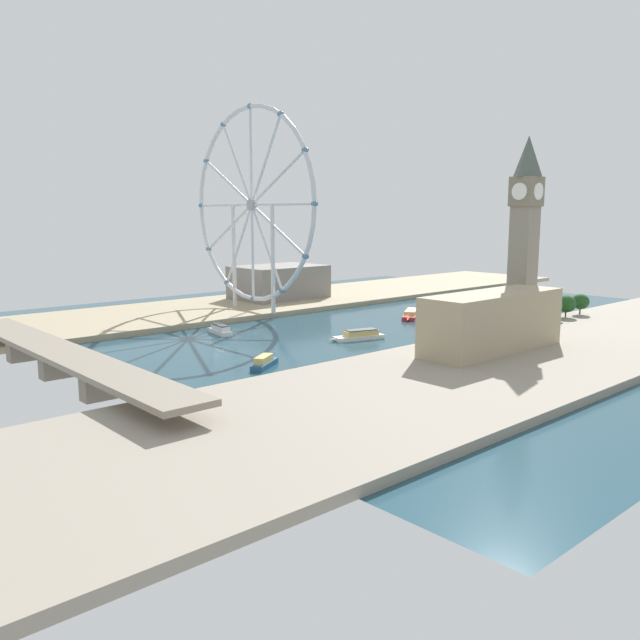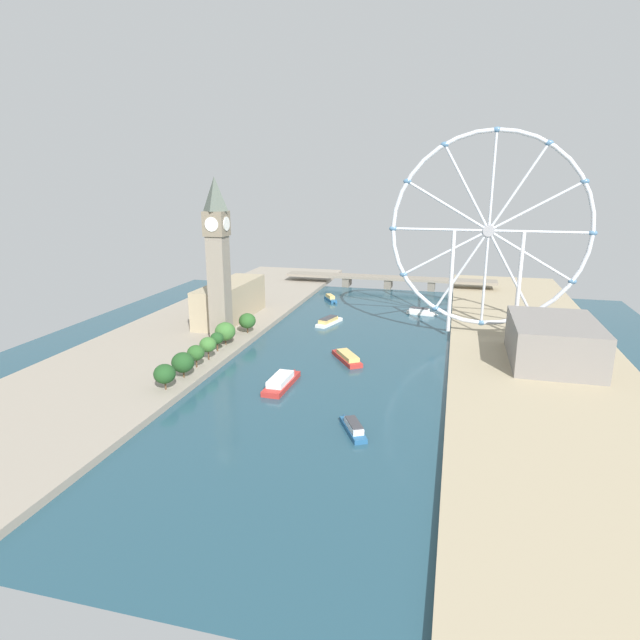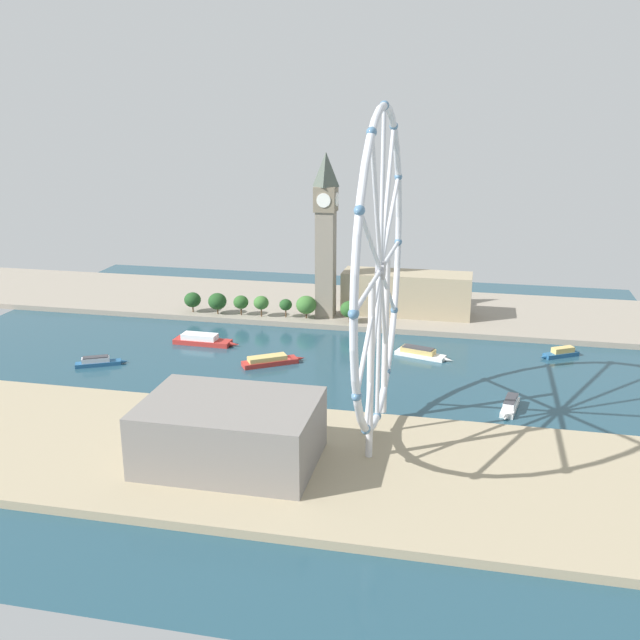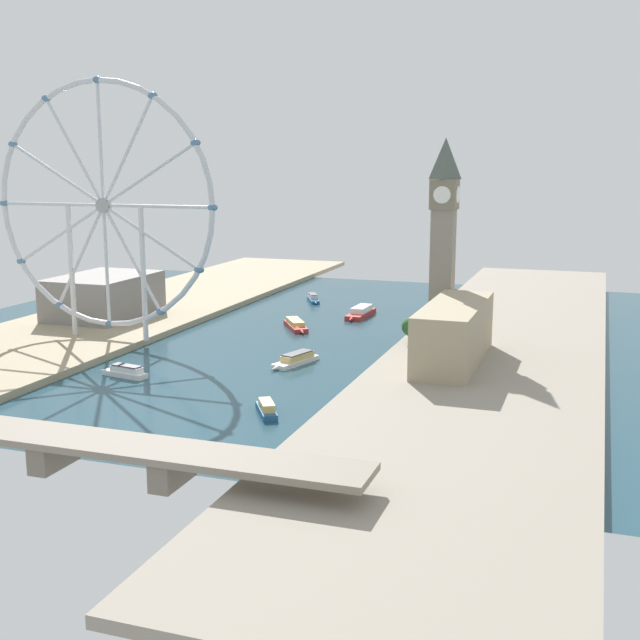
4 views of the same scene
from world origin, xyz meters
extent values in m
plane|color=#234756|center=(0.00, 0.00, 0.00)|extent=(372.94, 372.94, 0.00)
cube|color=gray|center=(-101.47, 0.00, 1.50)|extent=(90.00, 520.00, 3.00)
cube|color=tan|center=(101.47, 0.00, 1.50)|extent=(90.00, 520.00, 3.00)
cube|color=gray|center=(-73.07, 3.01, 32.95)|extent=(10.17, 10.17, 59.91)
cube|color=#776B57|center=(-73.07, 3.01, 69.68)|extent=(11.80, 11.80, 13.55)
pyramid|color=#4C564C|center=(-73.07, 3.01, 85.70)|extent=(10.68, 10.68, 18.50)
cylinder|color=white|center=(-73.07, 9.11, 69.68)|extent=(7.73, 0.50, 7.73)
cylinder|color=white|center=(-73.07, -3.10, 69.68)|extent=(7.73, 0.50, 7.73)
cylinder|color=white|center=(-66.96, 3.01, 69.68)|extent=(0.50, 7.73, 7.73)
cylinder|color=white|center=(-79.17, 3.01, 69.68)|extent=(0.50, 7.73, 7.73)
cube|color=tan|center=(-86.92, 47.54, 15.18)|extent=(22.00, 73.08, 24.37)
cylinder|color=#513823|center=(-64.68, -74.30, 4.74)|extent=(0.80, 0.80, 3.48)
ellipsoid|color=#1E471E|center=(-64.68, -74.30, 10.33)|extent=(9.63, 9.63, 8.67)
cylinder|color=#513823|center=(-64.15, -58.89, 4.59)|extent=(0.80, 0.80, 3.18)
ellipsoid|color=#1E471E|center=(-64.15, -58.89, 10.43)|extent=(10.61, 10.61, 9.55)
cylinder|color=#513823|center=(-64.74, -44.86, 5.06)|extent=(0.80, 0.80, 4.12)
ellipsoid|color=#285623|center=(-64.74, -44.86, 10.55)|extent=(8.58, 8.58, 7.72)
cylinder|color=#513823|center=(-64.20, -32.60, 5.32)|extent=(0.80, 0.80, 4.65)
ellipsoid|color=#386B2D|center=(-64.20, -32.60, 11.11)|extent=(8.66, 8.66, 7.79)
cylinder|color=#513823|center=(-65.77, -18.61, 5.22)|extent=(0.80, 0.80, 4.43)
ellipsoid|color=#1E471E|center=(-65.77, -18.61, 10.32)|extent=(7.21, 7.21, 6.49)
cylinder|color=#513823|center=(-66.29, -6.76, 4.60)|extent=(0.80, 0.80, 3.21)
ellipsoid|color=#386B2D|center=(-66.29, -6.76, 10.80)|extent=(11.47, 11.47, 10.33)
cylinder|color=#513823|center=(-63.24, 18.52, 4.77)|extent=(0.80, 0.80, 3.54)
ellipsoid|color=#285623|center=(-63.24, 18.52, 10.62)|extent=(10.19, 10.19, 9.17)
torus|color=silver|center=(73.93, 53.22, 64.69)|extent=(112.81, 2.52, 112.81)
cylinder|color=#99999E|center=(73.93, 53.22, 64.69)|extent=(6.62, 3.00, 6.62)
cylinder|color=silver|center=(101.50, 53.22, 64.69)|extent=(55.14, 1.51, 1.51)
cylinder|color=silver|center=(97.81, 53.22, 78.47)|extent=(48.51, 1.51, 28.88)
cylinder|color=silver|center=(87.72, 53.22, 88.57)|extent=(28.88, 1.51, 48.51)
cylinder|color=silver|center=(73.93, 53.22, 92.26)|extent=(1.51, 1.51, 55.14)
cylinder|color=silver|center=(60.14, 53.22, 88.57)|extent=(28.88, 1.51, 48.51)
cylinder|color=silver|center=(50.05, 53.22, 78.47)|extent=(48.51, 1.51, 28.88)
cylinder|color=silver|center=(46.36, 53.22, 64.69)|extent=(55.14, 1.51, 1.51)
cylinder|color=silver|center=(50.05, 53.22, 50.90)|extent=(48.51, 1.51, 28.88)
cylinder|color=silver|center=(60.14, 53.22, 40.81)|extent=(28.88, 1.51, 48.51)
cylinder|color=silver|center=(73.93, 53.22, 37.12)|extent=(1.51, 1.51, 55.14)
cylinder|color=silver|center=(87.72, 53.22, 40.81)|extent=(28.88, 1.51, 48.51)
cylinder|color=silver|center=(97.81, 53.22, 50.90)|extent=(48.51, 1.51, 28.88)
ellipsoid|color=teal|center=(129.07, 53.22, 64.69)|extent=(4.80, 3.20, 3.20)
ellipsoid|color=teal|center=(121.69, 53.22, 92.26)|extent=(4.80, 3.20, 3.20)
ellipsoid|color=teal|center=(101.50, 53.22, 112.44)|extent=(4.80, 3.20, 3.20)
ellipsoid|color=teal|center=(73.93, 53.22, 119.83)|extent=(4.80, 3.20, 3.20)
ellipsoid|color=teal|center=(46.36, 53.22, 112.44)|extent=(4.80, 3.20, 3.20)
ellipsoid|color=teal|center=(26.17, 53.22, 92.26)|extent=(4.80, 3.20, 3.20)
ellipsoid|color=teal|center=(18.79, 53.22, 64.69)|extent=(4.80, 3.20, 3.20)
ellipsoid|color=teal|center=(26.17, 53.22, 37.12)|extent=(4.80, 3.20, 3.20)
ellipsoid|color=teal|center=(46.36, 53.22, 16.93)|extent=(4.80, 3.20, 3.20)
ellipsoid|color=teal|center=(73.93, 53.22, 9.54)|extent=(4.80, 3.20, 3.20)
ellipsoid|color=teal|center=(101.50, 53.22, 16.93)|extent=(4.80, 3.20, 3.20)
ellipsoid|color=teal|center=(121.69, 53.22, 37.12)|extent=(4.80, 3.20, 3.20)
cylinder|color=silver|center=(93.23, 53.22, 33.84)|extent=(2.40, 2.40, 61.69)
cylinder|color=silver|center=(54.63, 53.22, 33.84)|extent=(2.40, 2.40, 61.69)
cube|color=gray|center=(107.06, 7.75, 13.93)|extent=(41.20, 58.33, 21.86)
cube|color=gray|center=(0.00, 193.85, 8.92)|extent=(184.94, 17.60, 2.00)
cube|color=#70685B|center=(-37.65, 193.85, 3.96)|extent=(6.00, 15.84, 7.92)
cube|color=#70685B|center=(0.00, 193.85, 3.96)|extent=(6.00, 15.84, 7.92)
cube|color=#70685B|center=(37.65, 193.85, 3.96)|extent=(6.00, 15.84, 7.92)
cube|color=#B22D28|center=(-18.44, -50.80, 1.25)|extent=(9.63, 30.25, 2.49)
cone|color=#B22D28|center=(-17.88, -33.39, 1.25)|extent=(2.66, 5.47, 2.49)
cube|color=white|center=(-18.48, -52.30, 3.98)|extent=(7.87, 18.44, 2.98)
cube|color=#235684|center=(22.59, -87.83, 0.95)|extent=(14.16, 21.03, 1.91)
cone|color=#235684|center=(16.95, -76.95, 0.95)|extent=(3.44, 4.25, 1.91)
cube|color=silver|center=(23.08, -88.76, 3.05)|extent=(9.64, 13.32, 2.29)
cube|color=#38383D|center=(23.08, -88.76, 4.43)|extent=(8.87, 12.09, 0.47)
cube|color=#B22D28|center=(3.82, -8.09, 1.14)|extent=(20.67, 26.27, 2.27)
cone|color=#B22D28|center=(-4.69, 4.87, 1.14)|extent=(4.53, 5.26, 2.27)
cube|color=#DBB766|center=(4.55, -9.21, 3.39)|extent=(15.18, 18.73, 2.23)
cube|color=white|center=(-22.47, 61.38, 0.97)|extent=(13.71, 25.79, 1.95)
cone|color=white|center=(-18.31, 75.22, 0.97)|extent=(3.16, 4.85, 1.95)
cube|color=#DBB766|center=(-22.83, 60.19, 3.15)|extent=(10.34, 17.75, 2.41)
cube|color=#38383D|center=(-22.83, 60.19, 4.60)|extent=(9.59, 16.06, 0.49)
cube|color=white|center=(34.77, 102.66, 1.02)|extent=(20.30, 8.66, 2.05)
cone|color=white|center=(46.02, 100.63, 1.02)|extent=(3.85, 2.64, 2.05)
cube|color=white|center=(33.80, 102.83, 3.19)|extent=(14.43, 6.80, 2.28)
cube|color=#38383D|center=(33.80, 102.83, 4.60)|extent=(13.03, 6.35, 0.55)
cube|color=#235684|center=(-37.60, 129.28, 1.07)|extent=(13.76, 18.02, 2.15)
cone|color=#235684|center=(-32.04, 120.32, 1.07)|extent=(3.54, 3.91, 2.15)
cube|color=#DBB766|center=(-38.08, 130.05, 3.46)|extent=(9.40, 11.65, 2.63)
camera|label=1|loc=(-236.93, 278.63, 59.66)|focal=36.38mm
camera|label=2|loc=(56.12, -268.52, 92.94)|focal=29.59mm
camera|label=3|loc=(322.25, 85.67, 121.38)|focal=41.27mm
camera|label=4|loc=(-141.73, 374.46, 84.98)|focal=45.74mm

